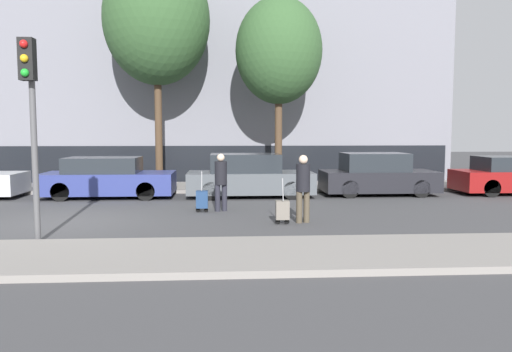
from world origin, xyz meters
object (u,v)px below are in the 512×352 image
parked_car_2 (249,177)px  pedestrian_right (303,185)px  traffic_light (30,100)px  bare_tree_near_crossing (157,20)px  trolley_right (282,210)px  parked_car_1 (108,179)px  pedestrian_left (221,179)px  trolley_left (202,199)px  bare_tree_down_street (279,51)px  parked_car_3 (377,176)px

parked_car_2 → pedestrian_right: pedestrian_right is taller
traffic_light → pedestrian_right: bearing=18.8°
parked_car_2 → bare_tree_near_crossing: bare_tree_near_crossing is taller
trolley_right → pedestrian_right: bearing=18.4°
parked_car_2 → parked_car_1: bearing=178.8°
parked_car_1 → pedestrian_left: pedestrian_left is taller
trolley_left → bare_tree_near_crossing: bare_tree_near_crossing is taller
bare_tree_near_crossing → bare_tree_down_street: (4.59, -0.55, -1.20)m
parked_car_1 → trolley_right: size_ratio=3.90×
traffic_light → bare_tree_near_crossing: bare_tree_near_crossing is taller
trolley_left → traffic_light: (-3.13, -3.66, 2.48)m
parked_car_3 → pedestrian_right: pedestrian_right is taller
trolley_left → pedestrian_right: pedestrian_right is taller
trolley_left → traffic_light: size_ratio=0.28×
trolley_left → bare_tree_down_street: 7.70m
trolley_right → parked_car_2: bearing=96.1°
parked_car_1 → parked_car_3: (9.26, 0.10, 0.04)m
parked_car_3 → trolley_right: parked_car_3 is taller
parked_car_3 → trolley_left: (-5.96, -3.41, -0.32)m
trolley_left → traffic_light: traffic_light is taller
trolley_right → traffic_light: 5.97m
parked_car_3 → pedestrian_left: bearing=-149.3°
parked_car_3 → pedestrian_right: (-3.44, -5.14, 0.26)m
parked_car_2 → pedestrian_left: (-0.94, -3.03, 0.23)m
parked_car_1 → pedestrian_right: bearing=-40.9°
bare_tree_down_street → parked_car_1: bearing=-161.4°
pedestrian_right → traffic_light: size_ratio=0.41×
pedestrian_left → trolley_left: bearing=-179.9°
bare_tree_down_street → bare_tree_near_crossing: bearing=173.1°
parked_car_2 → parked_car_3: size_ratio=1.08×
pedestrian_left → traffic_light: 5.63m
parked_car_2 → bare_tree_down_street: (1.24, 2.11, 4.54)m
parked_car_3 → pedestrian_left: size_ratio=2.45×
trolley_right → parked_car_3: bearing=53.3°
parked_car_2 → pedestrian_left: size_ratio=2.65×
parked_car_2 → trolley_left: 3.54m
bare_tree_near_crossing → parked_car_3: bearing=-17.4°
trolley_left → pedestrian_right: 3.11m
parked_car_1 → pedestrian_right: 7.70m
pedestrian_right → parked_car_2: bearing=83.9°
trolley_left → trolley_right: size_ratio=1.02×
trolley_right → traffic_light: (-5.13, -1.75, 2.49)m
trolley_left → parked_car_3: bearing=29.8°
parked_car_1 → pedestrian_right: (5.82, -5.04, 0.30)m
parked_car_1 → trolley_left: bearing=-45.1°
parked_car_1 → bare_tree_down_street: bearing=18.6°
parked_car_3 → trolley_right: bearing=-126.7°
parked_car_1 → traffic_light: size_ratio=1.09×
pedestrian_right → parked_car_3: bearing=37.9°
parked_car_1 → pedestrian_right: size_ratio=2.62×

